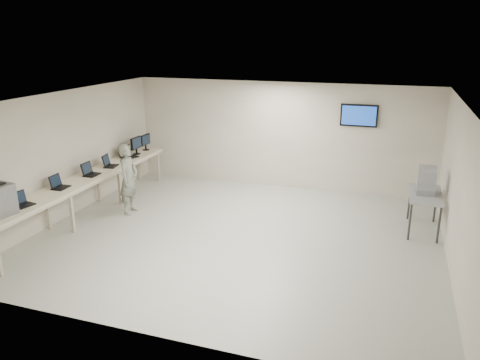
% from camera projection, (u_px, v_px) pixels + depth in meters
% --- Properties ---
extents(room, '(8.01, 7.01, 2.81)m').
position_uv_depth(room, '(239.00, 170.00, 9.21)').
color(room, '#A3A296').
rests_on(room, ground).
extents(workbench, '(0.76, 6.00, 0.90)m').
position_uv_depth(workbench, '(85.00, 181.00, 10.44)').
color(workbench, beige).
rests_on(workbench, ground).
extents(laptop_0, '(0.34, 0.38, 0.27)m').
position_uv_depth(laptop_0, '(21.00, 202.00, 8.72)').
color(laptop_0, black).
rests_on(laptop_0, workbench).
extents(laptop_1, '(0.31, 0.37, 0.28)m').
position_uv_depth(laptop_1, '(59.00, 185.00, 9.72)').
color(laptop_1, black).
rests_on(laptop_1, workbench).
extents(laptop_2, '(0.31, 0.37, 0.29)m').
position_uv_depth(laptop_2, '(90.00, 172.00, 10.61)').
color(laptop_2, black).
rests_on(laptop_2, workbench).
extents(laptop_3, '(0.36, 0.41, 0.28)m').
position_uv_depth(laptop_3, '(109.00, 164.00, 11.29)').
color(laptop_3, black).
rests_on(laptop_3, workbench).
extents(laptop_4, '(0.44, 0.47, 0.31)m').
position_uv_depth(laptop_4, '(128.00, 155.00, 12.10)').
color(laptop_4, black).
rests_on(laptop_4, workbench).
extents(monitor_near, '(0.21, 0.47, 0.46)m').
position_uv_depth(monitor_near, '(136.00, 144.00, 12.38)').
color(monitor_near, black).
rests_on(monitor_near, workbench).
extents(monitor_far, '(0.20, 0.44, 0.44)m').
position_uv_depth(monitor_far, '(145.00, 141.00, 12.83)').
color(monitor_far, black).
rests_on(monitor_far, workbench).
extents(soldier, '(0.44, 0.63, 1.62)m').
position_uv_depth(soldier, '(129.00, 179.00, 10.63)').
color(soldier, '#646C59').
rests_on(soldier, ground).
extents(side_table, '(0.64, 1.37, 0.82)m').
position_uv_depth(side_table, '(425.00, 197.00, 9.66)').
color(side_table, gray).
rests_on(side_table, ground).
extents(storage_bins, '(0.36, 0.40, 0.56)m').
position_uv_depth(storage_bins, '(426.00, 180.00, 9.56)').
color(storage_bins, '#9EA1A9').
rests_on(storage_bins, side_table).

